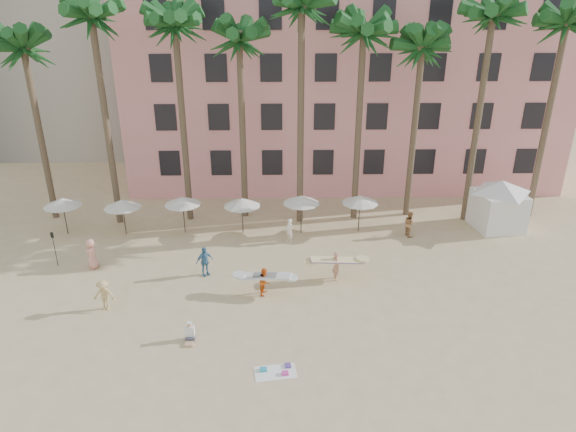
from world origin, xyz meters
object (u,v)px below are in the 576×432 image
(cabana, at_px, (499,200))
(carrier_yellow, at_px, (337,264))
(pink_hotel, at_px, (341,83))
(carrier_white, at_px, (265,280))

(cabana, relative_size, carrier_yellow, 1.64)
(cabana, bearing_deg, pink_hotel, 126.72)
(pink_hotel, xyz_separation_m, cabana, (9.71, -13.02, -5.93))
(carrier_yellow, bearing_deg, carrier_white, -159.86)
(cabana, xyz_separation_m, carrier_yellow, (-11.97, -6.94, -1.08))
(cabana, xyz_separation_m, carrier_white, (-16.02, -8.42, -1.21))
(carrier_white, bearing_deg, pink_hotel, 73.61)
(pink_hotel, distance_m, carrier_yellow, 21.27)
(cabana, height_order, carrier_yellow, cabana)
(cabana, distance_m, carrier_white, 18.14)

